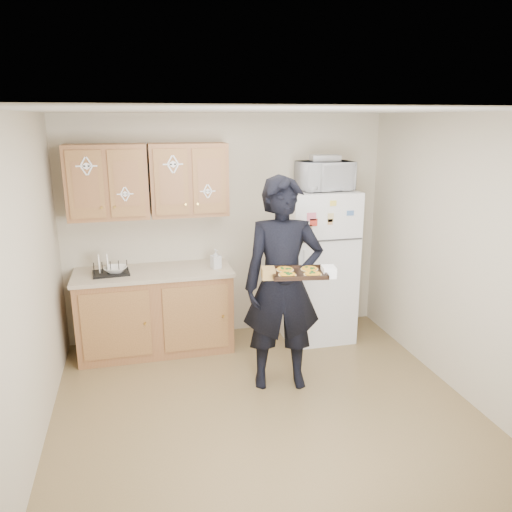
{
  "coord_description": "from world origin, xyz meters",
  "views": [
    {
      "loc": [
        -0.98,
        -3.64,
        2.45
      ],
      "look_at": [
        0.01,
        0.45,
        1.28
      ],
      "focal_mm": 35.0,
      "sensor_mm": 36.0,
      "label": 1
    }
  ],
  "objects_px": {
    "baking_tray": "(299,273)",
    "refrigerator": "(316,265)",
    "microwave": "(325,176)",
    "dish_rack": "(111,267)",
    "person": "(283,285)"
  },
  "relations": [
    {
      "from": "person",
      "to": "dish_rack",
      "type": "relative_size",
      "value": 5.43
    },
    {
      "from": "person",
      "to": "baking_tray",
      "type": "relative_size",
      "value": 4.35
    },
    {
      "from": "refrigerator",
      "to": "dish_rack",
      "type": "height_order",
      "value": "refrigerator"
    },
    {
      "from": "person",
      "to": "dish_rack",
      "type": "xyz_separation_m",
      "value": [
        -1.54,
        1.0,
        -0.01
      ]
    },
    {
      "from": "refrigerator",
      "to": "baking_tray",
      "type": "relative_size",
      "value": 3.75
    },
    {
      "from": "person",
      "to": "baking_tray",
      "type": "distance_m",
      "value": 0.36
    },
    {
      "from": "baking_tray",
      "to": "microwave",
      "type": "bearing_deg",
      "value": 69.82
    },
    {
      "from": "microwave",
      "to": "dish_rack",
      "type": "distance_m",
      "value": 2.44
    },
    {
      "from": "baking_tray",
      "to": "dish_rack",
      "type": "height_order",
      "value": "baking_tray"
    },
    {
      "from": "person",
      "to": "microwave",
      "type": "distance_m",
      "value": 1.45
    },
    {
      "from": "refrigerator",
      "to": "dish_rack",
      "type": "relative_size",
      "value": 4.68
    },
    {
      "from": "microwave",
      "to": "dish_rack",
      "type": "relative_size",
      "value": 1.53
    },
    {
      "from": "person",
      "to": "dish_rack",
      "type": "bearing_deg",
      "value": 156.23
    },
    {
      "from": "baking_tray",
      "to": "refrigerator",
      "type": "bearing_deg",
      "value": 72.33
    },
    {
      "from": "baking_tray",
      "to": "microwave",
      "type": "height_order",
      "value": "microwave"
    }
  ]
}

